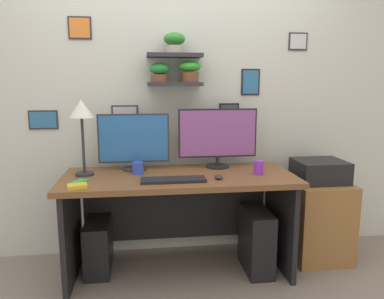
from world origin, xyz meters
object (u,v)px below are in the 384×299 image
at_px(monitor_left, 134,141).
at_px(computer_tower_right, 256,240).
at_px(coffee_mug, 138,168).
at_px(monitor_right, 218,136).
at_px(keyboard, 173,180).
at_px(scissors_tray, 77,186).
at_px(pen_cup, 259,167).
at_px(desk_lamp, 82,116).
at_px(computer_mouse, 219,177).
at_px(desk, 179,200).
at_px(printer, 320,171).
at_px(drawer_cabinet, 317,219).
at_px(computer_tower_left, 99,246).
at_px(cell_phone, 79,182).

relative_size(monitor_left, computer_tower_right, 1.13).
distance_m(coffee_mug, computer_tower_right, 1.04).
bearing_deg(monitor_right, keyboard, -134.74).
bearing_deg(keyboard, scissors_tray, -172.31).
relative_size(keyboard, pen_cup, 4.40).
bearing_deg(monitor_right, desk_lamp, -172.29).
distance_m(computer_mouse, scissors_tray, 0.94).
relative_size(desk, monitor_right, 2.72).
xyz_separation_m(desk_lamp, printer, (1.81, 0.03, -0.46)).
xyz_separation_m(desk_lamp, drawer_cabinet, (1.81, 0.03, -0.86)).
bearing_deg(monitor_left, computer_mouse, -31.58).
distance_m(monitor_right, computer_tower_left, 1.24).
relative_size(desk, keyboard, 3.80).
bearing_deg(coffee_mug, drawer_cabinet, 1.97).
distance_m(monitor_right, pen_cup, 0.42).
bearing_deg(computer_tower_right, pen_cup, 71.80).
bearing_deg(cell_phone, computer_mouse, 21.30).
bearing_deg(monitor_left, computer_tower_right, -16.42).
xyz_separation_m(coffee_mug, printer, (1.42, 0.05, -0.08)).
relative_size(computer_tower_left, computer_tower_right, 0.85).
xyz_separation_m(scissors_tray, printer, (1.80, 0.36, -0.04)).
bearing_deg(printer, computer_mouse, -163.56).
bearing_deg(computer_tower_right, keyboard, -169.46).
bearing_deg(monitor_right, monitor_left, -179.99).
relative_size(pen_cup, scissors_tray, 0.83).
relative_size(monitor_right, drawer_cabinet, 0.97).
xyz_separation_m(desk, coffee_mug, (-0.29, 0.01, 0.25)).
bearing_deg(computer_tower_left, cell_phone, -108.75).
relative_size(cell_phone, printer, 0.37).
bearing_deg(pen_cup, monitor_left, 163.65).
bearing_deg(drawer_cabinet, computer_mouse, -163.56).
bearing_deg(desk_lamp, computer_tower_left, 14.33).
distance_m(cell_phone, computer_tower_left, 0.61).
bearing_deg(drawer_cabinet, monitor_left, 175.92).
xyz_separation_m(monitor_left, computer_mouse, (0.59, -0.36, -0.21)).
xyz_separation_m(keyboard, computer_tower_left, (-0.55, 0.27, -0.57)).
relative_size(desk, computer_tower_right, 3.53).
bearing_deg(scissors_tray, coffee_mug, 39.65).
relative_size(desk_lamp, printer, 1.42).
height_order(drawer_cabinet, computer_tower_left, drawer_cabinet).
bearing_deg(pen_cup, drawer_cabinet, 16.16).
bearing_deg(drawer_cabinet, printer, -90.00).
bearing_deg(computer_tower_right, cell_phone, -176.63).
distance_m(drawer_cabinet, computer_tower_right, 0.58).
distance_m(scissors_tray, computer_tower_left, 0.67).
xyz_separation_m(computer_mouse, printer, (0.87, 0.26, -0.05)).
xyz_separation_m(computer_mouse, pen_cup, (0.31, 0.10, 0.04)).
bearing_deg(coffee_mug, cell_phone, -154.26).
bearing_deg(printer, monitor_left, 175.92).
bearing_deg(pen_cup, computer_tower_right, -108.20).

